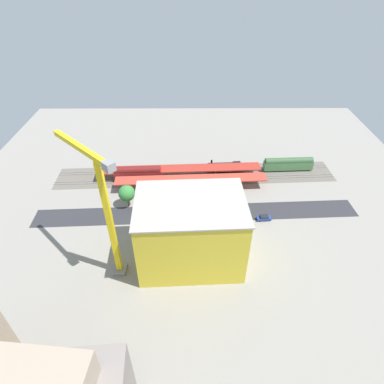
{
  "coord_description": "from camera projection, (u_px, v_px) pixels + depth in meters",
  "views": [
    {
      "loc": [
        2.01,
        84.34,
        71.53
      ],
      "look_at": [
        1.59,
        -0.67,
        6.48
      ],
      "focal_mm": 29.57,
      "sensor_mm": 36.0,
      "label": 1
    }
  ],
  "objects": [
    {
      "name": "construction_building",
      "position": [
        191.0,
        232.0,
        86.43
      ],
      "size": [
        29.13,
        21.01,
        20.46
      ],
      "primitive_type": "cube",
      "rotation": [
        0.0,
        0.0,
        0.05
      ],
      "color": "yellow",
      "rests_on": "ground"
    },
    {
      "name": "street_tree_2",
      "position": [
        170.0,
        192.0,
        108.67
      ],
      "size": [
        4.82,
        4.82,
        7.93
      ],
      "color": "brown",
      "rests_on": "ground"
    },
    {
      "name": "box_truck_0",
      "position": [
        159.0,
        217.0,
        104.02
      ],
      "size": [
        8.81,
        3.12,
        3.59
      ],
      "color": "black",
      "rests_on": "ground"
    },
    {
      "name": "platform_canopy_near",
      "position": [
        191.0,
        179.0,
        117.17
      ],
      "size": [
        56.33,
        7.87,
        4.42
      ],
      "color": "#C63D2D",
      "rests_on": "ground"
    },
    {
      "name": "parked_car_4",
      "position": [
        189.0,
        218.0,
        105.31
      ],
      "size": [
        4.41,
        2.12,
        1.74
      ],
      "color": "black",
      "rests_on": "ground"
    },
    {
      "name": "parked_car_3",
      "position": [
        206.0,
        218.0,
        105.26
      ],
      "size": [
        4.7,
        2.16,
        1.79
      ],
      "color": "black",
      "rests_on": "ground"
    },
    {
      "name": "ground_plane",
      "position": [
        197.0,
        208.0,
        110.46
      ],
      "size": [
        175.67,
        175.67,
        0.0
      ],
      "primitive_type": "plane",
      "color": "gray",
      "rests_on": "ground"
    },
    {
      "name": "construction_roof_slab",
      "position": [
        190.0,
        203.0,
        80.09
      ],
      "size": [
        29.75,
        21.64,
        0.4
      ],
      "primitive_type": "cube",
      "rotation": [
        0.0,
        0.0,
        0.05
      ],
      "color": "#ADA89E",
      "rests_on": "construction_building"
    },
    {
      "name": "box_truck_1",
      "position": [
        226.0,
        219.0,
        103.15
      ],
      "size": [
        8.92,
        3.6,
        3.57
      ],
      "color": "black",
      "rests_on": "ground"
    },
    {
      "name": "parked_car_1",
      "position": [
        243.0,
        217.0,
        105.52
      ],
      "size": [
        4.19,
        1.93,
        1.83
      ],
      "color": "black",
      "rests_on": "ground"
    },
    {
      "name": "traffic_light",
      "position": [
        188.0,
        213.0,
        101.94
      ],
      "size": [
        0.5,
        0.36,
        6.2
      ],
      "color": "#333333",
      "rests_on": "ground"
    },
    {
      "name": "passenger_coach",
      "position": [
        288.0,
        164.0,
        127.63
      ],
      "size": [
        20.03,
        3.73,
        5.76
      ],
      "color": "black",
      "rests_on": "ground"
    },
    {
      "name": "platform_canopy_far",
      "position": [
        179.0,
        169.0,
        123.37
      ],
      "size": [
        63.96,
        8.39,
        4.1
      ],
      "color": "#A82D23",
      "rests_on": "ground"
    },
    {
      "name": "street_tree_3",
      "position": [
        195.0,
        190.0,
        109.04
      ],
      "size": [
        5.39,
        5.39,
        8.46
      ],
      "color": "brown",
      "rests_on": "ground"
    },
    {
      "name": "track_rails",
      "position": [
        196.0,
        174.0,
        126.6
      ],
      "size": [
        109.68,
        13.22,
        0.12
      ],
      "color": "#9E9EA8",
      "rests_on": "ground"
    },
    {
      "name": "street_asphalt",
      "position": [
        197.0,
        213.0,
        108.22
      ],
      "size": [
        110.09,
        14.07,
        0.01
      ],
      "primitive_type": "cube",
      "rotation": [
        0.0,
        0.0,
        0.05
      ],
      "color": "#2D2D33",
      "rests_on": "ground"
    },
    {
      "name": "tower_crane",
      "position": [
        105.0,
        210.0,
        76.29
      ],
      "size": [
        17.62,
        17.03,
        37.84
      ],
      "color": "gray",
      "rests_on": "ground"
    },
    {
      "name": "street_tree_0",
      "position": [
        177.0,
        193.0,
        108.35
      ],
      "size": [
        5.81,
        5.81,
        8.2
      ],
      "color": "brown",
      "rests_on": "ground"
    },
    {
      "name": "street_tree_1",
      "position": [
        127.0,
        193.0,
        108.18
      ],
      "size": [
        5.71,
        5.71,
        8.32
      ],
      "color": "brown",
      "rests_on": "ground"
    },
    {
      "name": "parked_car_2",
      "position": [
        227.0,
        219.0,
        104.74
      ],
      "size": [
        4.64,
        1.96,
        1.8
      ],
      "color": "black",
      "rests_on": "ground"
    },
    {
      "name": "rail_bed",
      "position": [
        196.0,
        175.0,
        126.71
      ],
      "size": [
        110.35,
        19.64,
        0.01
      ],
      "primitive_type": "cube",
      "rotation": [
        0.0,
        0.0,
        0.05
      ],
      "color": "#665E54",
      "rests_on": "ground"
    },
    {
      "name": "freight_coach_far",
      "position": [
        138.0,
        173.0,
        122.06
      ],
      "size": [
        18.15,
        3.91,
        6.1
      ],
      "color": "black",
      "rests_on": "ground"
    },
    {
      "name": "locomotive",
      "position": [
        226.0,
        167.0,
        128.31
      ],
      "size": [
        14.98,
        3.29,
        4.97
      ],
      "color": "black",
      "rests_on": "ground"
    },
    {
      "name": "parked_car_0",
      "position": [
        264.0,
        218.0,
        105.06
      ],
      "size": [
        4.9,
        2.29,
        1.83
      ],
      "color": "black",
      "rests_on": "ground"
    }
  ]
}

